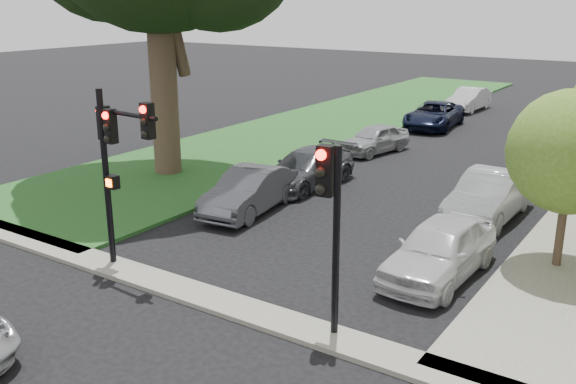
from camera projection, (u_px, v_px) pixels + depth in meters
The scene contains 15 objects.
ground at pixel (157, 340), 13.56m from camera, with size 140.00×140.00×0.00m, color black.
grass_strip at pixel (340, 120), 37.42m from camera, with size 8.00×44.00×0.12m, color #2A6524.
sidewalk_cross at pixel (218, 301), 15.14m from camera, with size 60.00×1.00×0.12m, color gray.
small_tree_a at pixel (571, 152), 16.19m from camera, with size 3.20×3.20×4.79m.
traffic_signal_main at pixel (115, 148), 16.20m from camera, with size 2.33×0.60×4.76m.
traffic_signal_secondary at pixel (331, 206), 12.92m from camera, with size 0.54×0.44×4.18m.
car_parked_0 at pixel (440, 249), 16.39m from camera, with size 1.80×4.48×1.53m, color silver.
car_parked_1 at pixel (489, 196), 20.70m from camera, with size 1.65×4.73×1.56m, color #999BA0.
car_parked_2 at pixel (544, 163), 25.37m from camera, with size 2.14×4.64×1.29m, color #3F4247.
car_parked_3 at pixel (571, 135), 30.05m from camera, with size 1.77×4.39×1.50m, color maroon.
car_parked_5 at pixel (249, 191), 21.43m from camera, with size 1.54×4.43×1.46m, color #3F4247.
car_parked_6 at pixel (307, 168), 24.36m from camera, with size 1.96×4.83×1.40m, color #3F4247.
car_parked_7 at pixel (375, 139), 29.63m from camera, with size 1.55×3.86×1.32m, color #999BA0.
car_parked_8 at pixel (434, 115), 35.33m from camera, with size 2.35×5.11×1.42m, color black.
car_parked_9 at pixel (469, 99), 40.68m from camera, with size 1.50×4.31×1.42m, color silver.
Camera 1 is at (8.99, -8.50, 6.95)m, focal length 40.00 mm.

